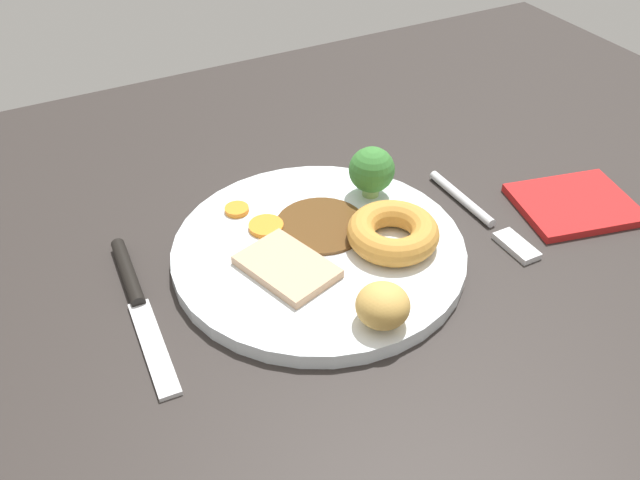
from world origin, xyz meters
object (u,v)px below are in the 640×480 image
Objects in this scene: folded_napkin at (574,204)px; carrot_coin_back at (237,210)px; carrot_coin_front at (266,226)px; yorkshire_pudding at (393,232)px; fork at (483,217)px; meat_slice_main at (287,267)px; knife at (137,298)px; roast_potato_left at (386,304)px; broccoli_floret at (372,170)px; dinner_plate at (320,255)px.

carrot_coin_back is at bearing -23.08° from folded_napkin.
yorkshire_pudding is at bearing 141.56° from carrot_coin_front.
meat_slice_main is at bearing -91.93° from fork.
carrot_coin_front is (8.99, -7.13, -1.00)cm from yorkshire_pudding.
folded_napkin is at bearing 83.83° from knife.
carrot_coin_front is at bearing -77.16° from roast_potato_left.
broccoli_floret is at bearing -152.06° from meat_slice_main.
meat_slice_main reaches higher than carrot_coin_back.
yorkshire_pudding is 3.58× the size of carrot_coin_back.
carrot_coin_back is at bearing 121.00° from knife.
yorkshire_pudding is 0.74× the size of folded_napkin.
dinner_plate is at bearing -161.98° from meat_slice_main.
roast_potato_left is 20.63cm from knife.
fork is at bearing -153.18° from roast_potato_left.
knife is at bearing -37.50° from roast_potato_left.
roast_potato_left is (-0.41, 10.03, 2.42)cm from dinner_plate.
roast_potato_left is 17.06cm from broccoli_floret.
carrot_coin_back is at bearing -15.03° from broccoli_floret.
knife is (21.82, -4.69, -2.18)cm from yorkshire_pudding.
fork is at bearing 178.24° from meat_slice_main.
knife is 1.69× the size of folded_napkin.
carrot_coin_back is (4.78, -18.52, -1.47)cm from roast_potato_left.
knife reaches higher than fork.
meat_slice_main reaches higher than dinner_plate.
roast_potato_left is at bearing 54.22° from yorkshire_pudding.
meat_slice_main is at bearing -64.63° from roast_potato_left.
yorkshire_pudding is (-9.77, 1.04, 0.83)cm from meat_slice_main.
yorkshire_pudding is 10.83cm from fork.
folded_napkin is at bearing 162.22° from carrot_coin_front.
carrot_coin_front is 13.12cm from knife.
broccoli_floret is at bearing -178.71° from carrot_coin_front.
carrot_coin_front is 30.25cm from folded_napkin.
fork is at bearing 161.07° from carrot_coin_front.
meat_slice_main is 1.59× the size of broccoli_floret.
fork is (-20.96, 10.34, -1.25)cm from carrot_coin_back.
carrot_coin_front is at bearing -58.48° from dinner_plate.
broccoli_floret is at bearing -28.30° from folded_napkin.
knife is (16.23, -12.45, -2.66)cm from roast_potato_left.
meat_slice_main is at bearing -6.10° from yorkshire_pudding.
carrot_coin_front reaches higher than dinner_plate.
folded_napkin is (-41.61, 6.78, -0.05)cm from knife.
knife is at bearing -9.26° from folded_napkin.
carrot_coin_back reaches higher than fork.
carrot_coin_back reaches higher than knife.
yorkshire_pudding is at bearing 159.30° from dinner_plate.
roast_potato_left is 18.33cm from fork.
roast_potato_left is 1.86× the size of carrot_coin_back.
yorkshire_pudding is at bearing 73.48° from broccoli_floret.
carrot_coin_back is at bearing -69.13° from carrot_coin_front.
fork is (-10.59, -0.42, -2.25)cm from yorkshire_pudding.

